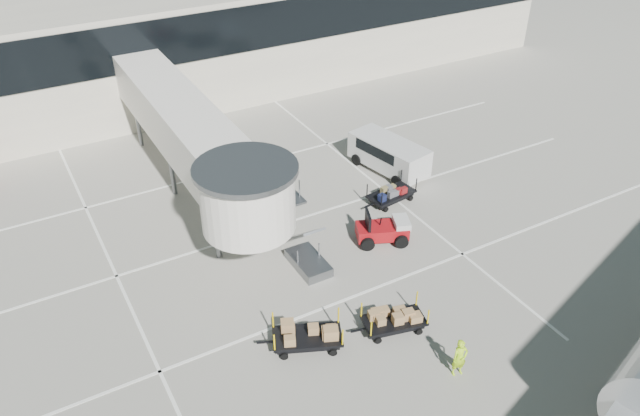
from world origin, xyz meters
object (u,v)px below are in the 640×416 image
(box_cart_near, at_px, (393,320))
(ground_worker, at_px, (460,358))
(baggage_tug, at_px, (384,230))
(suitcase_cart, at_px, (392,194))
(minivan, at_px, (387,152))
(box_cart_far, at_px, (307,335))

(box_cart_near, xyz_separation_m, ground_worker, (0.85, -3.38, 0.36))
(baggage_tug, bearing_deg, suitcase_cart, 71.33)
(baggage_tug, relative_size, minivan, 0.54)
(ground_worker, bearing_deg, minivan, 76.07)
(suitcase_cart, relative_size, box_cart_far, 0.96)
(box_cart_near, xyz_separation_m, box_cart_far, (-3.75, 1.02, 0.04))
(baggage_tug, height_order, box_cart_near, baggage_tug)
(baggage_tug, distance_m, minivan, 7.65)
(baggage_tug, height_order, minivan, minivan)
(baggage_tug, relative_size, suitcase_cart, 0.86)
(baggage_tug, xyz_separation_m, box_cart_far, (-7.12, -4.70, -0.07))
(box_cart_near, height_order, minivan, minivan)
(suitcase_cart, relative_size, ground_worker, 1.95)
(box_cart_near, height_order, box_cart_far, box_cart_far)
(suitcase_cart, relative_size, box_cart_near, 1.02)
(box_cart_far, height_order, ground_worker, ground_worker)
(suitcase_cart, distance_m, box_cart_near, 10.50)
(suitcase_cart, height_order, minivan, minivan)
(ground_worker, height_order, minivan, minivan)
(ground_worker, bearing_deg, box_cart_near, 114.71)
(minivan, bearing_deg, baggage_tug, -137.09)
(box_cart_near, relative_size, ground_worker, 1.92)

